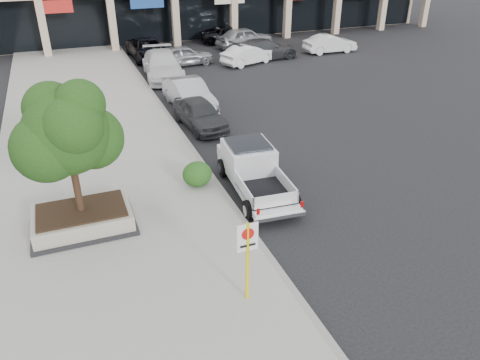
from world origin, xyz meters
name	(u,v)px	position (x,y,z in m)	size (l,w,h in m)	color
ground	(294,224)	(0.00, 0.00, 0.00)	(120.00, 120.00, 0.00)	black
sidewalk	(102,172)	(-5.50, 6.00, 0.07)	(8.00, 52.00, 0.15)	gray
curb	(197,157)	(-1.55, 6.00, 0.07)	(0.20, 52.00, 0.15)	gray
planter	(83,219)	(-6.50, 2.10, 0.48)	(3.20, 2.20, 0.68)	black
planter_tree	(71,131)	(-6.36, 2.26, 3.41)	(2.90, 2.55, 4.00)	black
no_parking_sign	(247,251)	(-2.82, -2.80, 1.63)	(0.55, 0.09, 2.30)	yellow
hedge	(197,174)	(-2.28, 3.48, 0.62)	(1.10, 0.99, 0.94)	#214914
pickup_truck	(256,173)	(-0.35, 2.46, 0.80)	(1.89, 5.10, 1.61)	silver
curb_car_a	(200,114)	(-0.38, 9.39, 0.70)	(1.64, 4.08, 1.39)	#2A2B2E
curb_car_b	(189,94)	(-0.12, 12.23, 0.76)	(1.62, 4.64, 1.53)	#A1A4A9
curb_car_c	(163,65)	(-0.13, 18.53, 0.82)	(2.30, 5.67, 1.65)	silver
curb_car_d	(148,49)	(-0.04, 23.81, 0.74)	(2.46, 5.34, 1.48)	black
lot_car_a	(184,55)	(2.00, 21.10, 0.71)	(1.68, 4.17, 1.42)	gray
lot_car_b	(248,55)	(6.35, 19.78, 0.67)	(1.43, 4.09, 1.35)	silver
lot_car_c	(265,49)	(8.02, 20.62, 0.74)	(2.08, 5.12, 1.49)	#313337
lot_car_d	(230,35)	(7.54, 26.84, 0.68)	(2.24, 4.87, 1.35)	black
lot_car_e	(244,38)	(8.04, 24.72, 0.81)	(1.91, 4.74, 1.62)	#94979C
lot_car_f	(330,44)	(13.67, 20.74, 0.68)	(1.45, 4.15, 1.37)	silver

